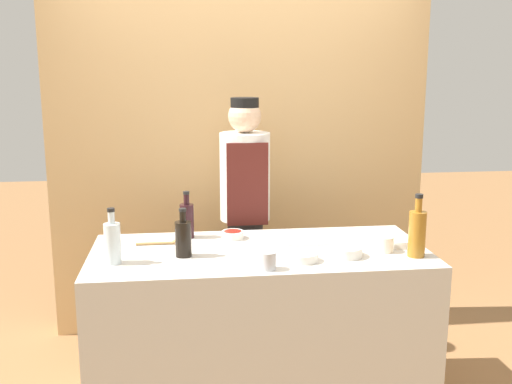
# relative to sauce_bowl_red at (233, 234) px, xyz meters

# --- Properties ---
(cabinet_wall) EXTENTS (2.58, 0.18, 2.40)m
(cabinet_wall) POSITION_rel_sauce_bowl_red_xyz_m (0.12, 0.87, 0.28)
(cabinet_wall) COLOR tan
(cabinet_wall) RESTS_ON ground_plane
(counter) EXTENTS (1.77, 0.80, 0.89)m
(counter) POSITION_rel_sauce_bowl_red_xyz_m (0.12, -0.23, -0.47)
(counter) COLOR beige
(counter) RESTS_ON ground_plane
(sauce_bowl_red) EXTENTS (0.12, 0.12, 0.04)m
(sauce_bowl_red) POSITION_rel_sauce_bowl_red_xyz_m (0.00, 0.00, 0.00)
(sauce_bowl_red) COLOR white
(sauce_bowl_red) RESTS_ON counter
(sauce_bowl_purple) EXTENTS (0.16, 0.16, 0.04)m
(sauce_bowl_purple) POSITION_rel_sauce_bowl_red_xyz_m (0.31, -0.44, -0.00)
(sauce_bowl_purple) COLOR white
(sauce_bowl_purple) RESTS_ON counter
(sauce_bowl_yellow) EXTENTS (0.17, 0.17, 0.05)m
(sauce_bowl_yellow) POSITION_rel_sauce_bowl_red_xyz_m (0.55, -0.39, 0.00)
(sauce_bowl_yellow) COLOR white
(sauce_bowl_yellow) RESTS_ON counter
(sauce_bowl_orange) EXTENTS (0.14, 0.14, 0.04)m
(sauce_bowl_orange) POSITION_rel_sauce_bowl_red_xyz_m (0.89, -0.26, -0.00)
(sauce_bowl_orange) COLOR white
(sauce_bowl_orange) RESTS_ON counter
(cutting_board) EXTENTS (0.29, 0.18, 0.02)m
(cutting_board) POSITION_rel_sauce_bowl_red_xyz_m (0.42, -0.11, -0.01)
(cutting_board) COLOR white
(cutting_board) RESTS_ON counter
(bottle_soy) EXTENTS (0.08, 0.08, 0.25)m
(bottle_soy) POSITION_rel_sauce_bowl_red_xyz_m (-0.28, -0.29, 0.07)
(bottle_soy) COLOR black
(bottle_soy) RESTS_ON counter
(bottle_wine) EXTENTS (0.08, 0.08, 0.27)m
(bottle_wine) POSITION_rel_sauce_bowl_red_xyz_m (-0.25, 0.05, 0.08)
(bottle_wine) COLOR black
(bottle_wine) RESTS_ON counter
(bottle_amber) EXTENTS (0.09, 0.09, 0.33)m
(bottle_amber) POSITION_rel_sauce_bowl_red_xyz_m (0.90, -0.43, 0.10)
(bottle_amber) COLOR #9E661E
(bottle_amber) RESTS_ON counter
(bottle_clear) EXTENTS (0.08, 0.08, 0.28)m
(bottle_clear) POSITION_rel_sauce_bowl_red_xyz_m (-0.62, -0.36, 0.09)
(bottle_clear) COLOR silver
(bottle_clear) RESTS_ON counter
(cup_steel) EXTENTS (0.08, 0.08, 0.09)m
(cup_steel) POSITION_rel_sauce_bowl_red_xyz_m (0.13, -0.54, 0.02)
(cup_steel) COLOR #B7B7BC
(cup_steel) RESTS_ON counter
(cup_cream) EXTENTS (0.09, 0.09, 0.08)m
(cup_cream) POSITION_rel_sauce_bowl_red_xyz_m (0.77, -0.34, 0.02)
(cup_cream) COLOR silver
(cup_cream) RESTS_ON counter
(wooden_spoon) EXTENTS (0.26, 0.04, 0.03)m
(wooden_spoon) POSITION_rel_sauce_bowl_red_xyz_m (-0.37, -0.07, -0.01)
(wooden_spoon) COLOR #B2844C
(wooden_spoon) RESTS_ON counter
(chef_center) EXTENTS (0.31, 0.31, 1.66)m
(chef_center) POSITION_rel_sauce_bowl_red_xyz_m (0.11, 0.41, -0.00)
(chef_center) COLOR #28282D
(chef_center) RESTS_ON ground_plane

